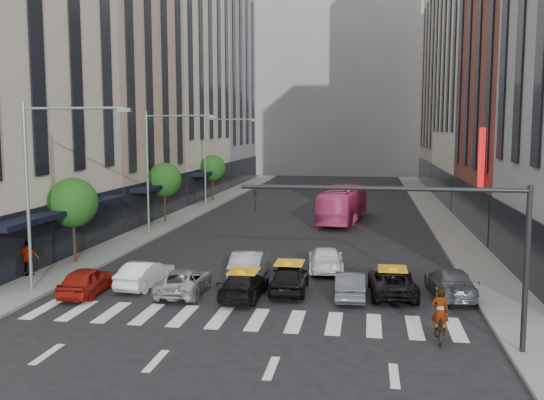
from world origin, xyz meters
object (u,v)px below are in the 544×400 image
at_px(taxi_left, 244,285).
at_px(bus, 343,204).
at_px(streetlamp_near, 45,171).
at_px(pedestrian_far, 28,258).
at_px(streetlamp_mid, 160,156).
at_px(streetlamp_far, 214,149).
at_px(car_white_front, 145,274).
at_px(taxi_center, 289,278).
at_px(motorcycle, 439,330).
at_px(car_red, 87,281).

height_order(taxi_left, bus, bus).
bearing_deg(streetlamp_near, pedestrian_far, 136.25).
xyz_separation_m(streetlamp_mid, pedestrian_far, (-2.56, -13.55, -4.81)).
bearing_deg(taxi_left, streetlamp_far, -72.09).
xyz_separation_m(car_white_front, pedestrian_far, (-6.71, 0.64, 0.44)).
distance_m(streetlamp_mid, taxi_center, 18.87).
bearing_deg(motorcycle, taxi_center, -40.05).
bearing_deg(motorcycle, pedestrian_far, -14.85).
xyz_separation_m(car_red, motorcycle, (15.93, -4.01, -0.26)).
height_order(streetlamp_near, car_white_front, streetlamp_near).
relative_size(taxi_center, pedestrian_far, 2.24).
bearing_deg(taxi_center, car_red, 10.04).
bearing_deg(motorcycle, streetlamp_near, -9.95).
xyz_separation_m(car_white_front, taxi_center, (7.28, 0.10, 0.06)).
bearing_deg(streetlamp_far, car_red, -86.61).
bearing_deg(taxi_center, streetlamp_far, -70.47).
height_order(car_white_front, taxi_center, taxi_center).
relative_size(car_red, taxi_center, 0.94).
bearing_deg(taxi_left, bus, -97.27).
relative_size(car_red, car_white_front, 1.00).
bearing_deg(taxi_left, pedestrian_far, -7.47).
distance_m(taxi_left, pedestrian_far, 12.15).
relative_size(streetlamp_far, car_red, 2.25).
relative_size(car_red, bus, 0.37).
bearing_deg(streetlamp_far, streetlamp_mid, -90.00).
distance_m(streetlamp_near, car_red, 5.56).
bearing_deg(bus, streetlamp_mid, 42.14).
bearing_deg(streetlamp_mid, car_red, -83.23).
height_order(taxi_center, motorcycle, taxi_center).
bearing_deg(car_red, streetlamp_mid, -85.30).
bearing_deg(pedestrian_far, car_white_front, 166.53).
xyz_separation_m(taxi_center, pedestrian_far, (-13.99, 0.54, 0.38)).
height_order(streetlamp_mid, motorcycle, streetlamp_mid).
height_order(car_red, pedestrian_far, pedestrian_far).
relative_size(streetlamp_near, taxi_center, 2.12).
height_order(car_white_front, pedestrian_far, pedestrian_far).
height_order(streetlamp_mid, taxi_center, streetlamp_mid).
distance_m(car_red, taxi_center, 9.72).
xyz_separation_m(car_red, pedestrian_far, (-4.45, 2.45, 0.42)).
height_order(streetlamp_far, car_red, streetlamp_far).
height_order(streetlamp_near, bus, streetlamp_near).
bearing_deg(streetlamp_far, taxi_left, -73.25).
distance_m(taxi_left, bus, 24.67).
bearing_deg(taxi_left, taxi_center, -145.98).
height_order(streetlamp_near, streetlamp_mid, same).
bearing_deg(taxi_left, car_white_front, -11.43).
distance_m(streetlamp_near, taxi_center, 12.70).
bearing_deg(streetlamp_near, motorcycle, -12.68).
relative_size(car_white_front, bus, 0.37).
bearing_deg(pedestrian_far, motorcycle, 154.40).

